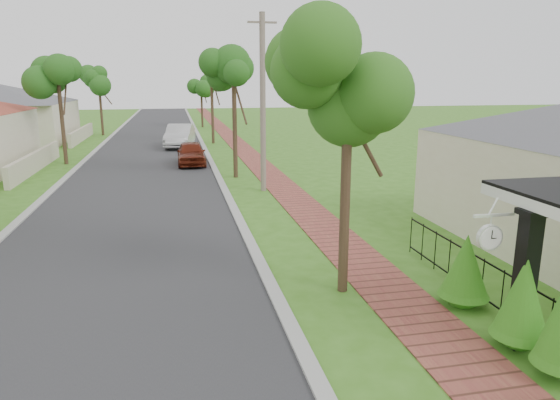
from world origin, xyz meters
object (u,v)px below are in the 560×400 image
object	(u,v)px
parked_car_red	(191,153)
parked_car_white	(180,136)
utility_pole	(263,103)
porch_post	(524,286)
near_tree	(349,87)
station_clock	(490,236)

from	to	relation	value
parked_car_red	parked_car_white	distance (m)	7.99
parked_car_red	utility_pole	bearing A→B (deg)	-69.54
porch_post	near_tree	xyz separation A→B (m)	(-2.35, 2.88, 3.40)
porch_post	near_tree	distance (m)	5.04
utility_pole	porch_post	bearing A→B (deg)	-80.66
utility_pole	near_tree	bearing A→B (deg)	-90.53
near_tree	station_clock	distance (m)	4.03
porch_post	utility_pole	world-z (taller)	utility_pole
station_clock	near_tree	bearing A→B (deg)	126.71
porch_post	station_clock	bearing A→B (deg)	141.17
porch_post	parked_car_red	xyz separation A→B (m)	(-5.05, 21.25, -0.47)
utility_pole	parked_car_white	bearing A→B (deg)	102.00
porch_post	parked_car_red	world-z (taller)	porch_post
parked_car_red	station_clock	size ratio (longest dim) A/B	4.78
utility_pole	station_clock	bearing A→B (deg)	-82.48
porch_post	station_clock	distance (m)	1.05
porch_post	parked_car_white	bearing A→B (deg)	100.76
porch_post	utility_pole	distance (m)	14.11
parked_car_white	station_clock	distance (m)	29.28
station_clock	porch_post	bearing A→B (deg)	-38.83
near_tree	station_clock	xyz separation A→B (m)	(1.85, -2.48, -2.57)
porch_post	parked_car_red	distance (m)	21.84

